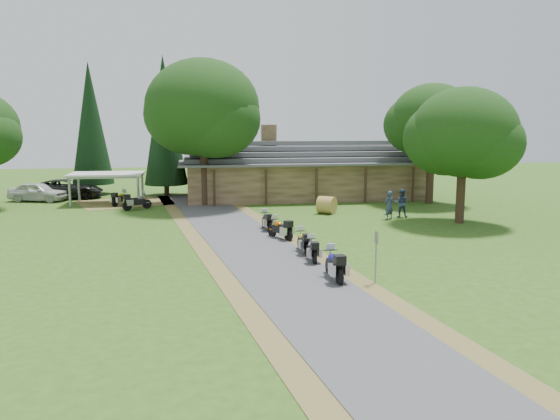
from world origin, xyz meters
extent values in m
plane|color=#304E16|center=(0.00, 0.00, 0.00)|extent=(120.00, 120.00, 0.00)
plane|color=#4A4A4C|center=(-0.50, 4.00, 0.00)|extent=(51.95, 51.95, 0.00)
imported|color=silver|center=(-16.10, 24.69, 0.99)|extent=(4.16, 6.43, 1.98)
imported|color=black|center=(-14.17, 26.08, 1.24)|extent=(2.83, 6.49, 2.47)
imported|color=#303D5B|center=(9.17, 11.93, 1.11)|extent=(0.77, 0.69, 2.22)
imported|color=#303D5B|center=(10.28, 12.61, 1.13)|extent=(0.77, 0.69, 2.25)
imported|color=#303D5B|center=(9.96, 14.04, 0.95)|extent=(0.54, 0.64, 1.91)
cylinder|color=olive|center=(5.66, 14.84, 0.61)|extent=(1.63, 1.65, 1.22)
cone|color=black|center=(-5.88, 26.88, 6.08)|extent=(3.77, 3.77, 12.15)
cone|color=black|center=(-12.37, 28.76, 5.85)|extent=(3.62, 3.62, 11.70)
camera|label=1|loc=(-3.67, -22.07, 6.21)|focal=35.00mm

